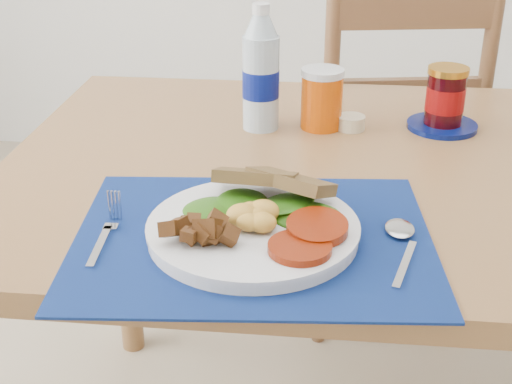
% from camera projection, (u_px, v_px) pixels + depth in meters
% --- Properties ---
extents(table, '(1.40, 0.90, 0.75)m').
position_uv_depth(table, '(400.00, 206.00, 1.27)').
color(table, brown).
rests_on(table, ground).
extents(chair_far, '(0.49, 0.47, 1.15)m').
position_uv_depth(chair_far, '(391.00, 130.00, 1.84)').
color(chair_far, brown).
rests_on(chair_far, ground).
extents(placemat, '(0.53, 0.43, 0.00)m').
position_uv_depth(placemat, '(253.00, 238.00, 1.00)').
color(placemat, black).
rests_on(placemat, table).
extents(breakfast_plate, '(0.29, 0.29, 0.07)m').
position_uv_depth(breakfast_plate, '(249.00, 225.00, 0.98)').
color(breakfast_plate, silver).
rests_on(breakfast_plate, placemat).
extents(fork, '(0.02, 0.15, 0.00)m').
position_uv_depth(fork, '(107.00, 234.00, 1.00)').
color(fork, '#B2B5BA').
rests_on(fork, placemat).
extents(spoon, '(0.04, 0.18, 0.01)m').
position_uv_depth(spoon, '(401.00, 240.00, 0.98)').
color(spoon, '#B2B5BA').
rests_on(spoon, placemat).
extents(water_bottle, '(0.07, 0.07, 0.24)m').
position_uv_depth(water_bottle, '(261.00, 75.00, 1.34)').
color(water_bottle, '#ADBFCC').
rests_on(water_bottle, table).
extents(juice_glass, '(0.08, 0.08, 0.11)m').
position_uv_depth(juice_glass, '(322.00, 100.00, 1.37)').
color(juice_glass, '#CF4A05').
rests_on(juice_glass, table).
extents(ramekin, '(0.05, 0.05, 0.03)m').
position_uv_depth(ramekin, '(351.00, 123.00, 1.38)').
color(ramekin, beige).
rests_on(ramekin, table).
extents(jam_on_saucer, '(0.14, 0.14, 0.12)m').
position_uv_depth(jam_on_saucer, '(445.00, 102.00, 1.36)').
color(jam_on_saucer, '#051153').
rests_on(jam_on_saucer, table).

